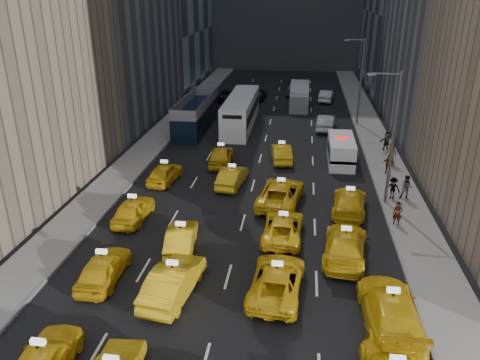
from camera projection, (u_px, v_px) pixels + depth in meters
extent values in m
plane|color=black|center=(221.00, 300.00, 22.17)|extent=(160.00, 160.00, 0.00)
cube|color=gray|center=(160.00, 136.00, 46.32)|extent=(3.00, 90.00, 0.15)
cube|color=gray|center=(377.00, 145.00, 43.76)|extent=(3.00, 90.00, 0.15)
cube|color=slate|center=(174.00, 136.00, 46.13)|extent=(0.15, 90.00, 0.18)
cube|color=slate|center=(361.00, 144.00, 43.93)|extent=(0.15, 90.00, 0.18)
cylinder|color=#595B60|center=(393.00, 141.00, 30.30)|extent=(0.20, 0.20, 9.00)
cylinder|color=#595B60|center=(386.00, 74.00, 28.77)|extent=(1.80, 0.12, 0.12)
cube|color=slate|center=(371.00, 74.00, 28.89)|extent=(0.50, 0.22, 0.12)
cylinder|color=#595B60|center=(361.00, 83.00, 48.62)|extent=(0.20, 0.20, 9.00)
cylinder|color=#595B60|center=(356.00, 40.00, 47.08)|extent=(1.80, 0.12, 0.12)
cube|color=slate|center=(347.00, 40.00, 47.21)|extent=(0.50, 0.22, 0.12)
imported|color=gold|center=(103.00, 268.00, 23.44)|extent=(1.76, 4.29, 1.45)
imported|color=gold|center=(173.00, 281.00, 22.27)|extent=(2.32, 5.04, 1.60)
imported|color=gold|center=(277.00, 280.00, 22.47)|extent=(2.77, 5.32, 1.43)
imported|color=gold|center=(390.00, 310.00, 20.18)|extent=(2.49, 5.80, 1.67)
imported|color=gold|center=(133.00, 210.00, 29.57)|extent=(1.82, 4.29, 1.45)
imported|color=gold|center=(181.00, 238.00, 26.27)|extent=(1.97, 4.36, 1.39)
imported|color=gold|center=(283.00, 227.00, 27.52)|extent=(2.40, 4.94, 1.35)
imported|color=gold|center=(345.00, 245.00, 25.45)|extent=(2.81, 5.60, 1.56)
imported|color=gold|center=(165.00, 173.00, 35.39)|extent=(2.11, 4.34, 1.43)
imported|color=gold|center=(232.00, 177.00, 34.71)|extent=(1.98, 4.38, 1.39)
imported|color=gold|center=(281.00, 193.00, 31.71)|extent=(3.37, 6.04, 1.60)
imported|color=gold|center=(349.00, 202.00, 30.63)|extent=(2.67, 5.28, 1.47)
imported|color=gold|center=(221.00, 156.00, 38.83)|extent=(2.13, 4.69, 1.56)
imported|color=gold|center=(281.00, 153.00, 39.65)|extent=(2.08, 4.55, 1.45)
cube|color=white|center=(341.00, 151.00, 39.14)|extent=(2.05, 5.35, 2.14)
cylinder|color=black|center=(331.00, 165.00, 37.87)|extent=(0.28, 0.86, 0.86)
cylinder|color=black|center=(353.00, 166.00, 37.65)|extent=(0.28, 0.86, 0.86)
cylinder|color=black|center=(329.00, 151.00, 41.11)|extent=(0.28, 0.86, 0.86)
cylinder|color=black|center=(349.00, 151.00, 40.90)|extent=(0.28, 0.86, 0.86)
cube|color=navy|center=(341.00, 152.00, 39.19)|extent=(2.09, 5.35, 0.24)
cube|color=red|center=(342.00, 137.00, 38.70)|extent=(0.97, 0.34, 0.16)
cube|color=black|center=(196.00, 113.00, 48.35)|extent=(4.04, 11.49, 3.27)
cylinder|color=black|center=(174.00, 136.00, 44.58)|extent=(0.28, 1.10, 1.10)
cylinder|color=black|center=(197.00, 137.00, 44.30)|extent=(0.28, 1.10, 1.10)
cylinder|color=black|center=(196.00, 112.00, 53.24)|extent=(0.28, 1.10, 1.10)
cylinder|color=black|center=(215.00, 113.00, 52.96)|extent=(0.28, 1.10, 1.10)
cube|color=white|center=(241.00, 112.00, 49.17)|extent=(3.30, 12.53, 3.20)
cylinder|color=black|center=(222.00, 135.00, 44.86)|extent=(0.28, 1.10, 1.10)
cylinder|color=black|center=(245.00, 136.00, 44.58)|extent=(0.28, 1.10, 1.10)
cylinder|color=black|center=(237.00, 109.00, 54.56)|extent=(0.28, 1.10, 1.10)
cylinder|color=black|center=(256.00, 110.00, 54.29)|extent=(0.28, 1.10, 1.10)
cube|color=silver|center=(299.00, 96.00, 56.66)|extent=(2.54, 6.54, 2.94)
cylinder|color=black|center=(291.00, 108.00, 55.01)|extent=(0.28, 1.10, 1.10)
cylinder|color=black|center=(307.00, 108.00, 54.78)|extent=(0.28, 1.10, 1.10)
cylinder|color=black|center=(292.00, 99.00, 59.25)|extent=(0.28, 1.10, 1.10)
cylinder|color=black|center=(307.00, 100.00, 59.02)|extent=(0.28, 1.10, 1.10)
imported|color=#AAADB2|center=(326.00, 122.00, 48.34)|extent=(2.22, 4.91, 1.56)
imported|color=black|center=(227.00, 95.00, 60.88)|extent=(2.56, 5.17, 1.41)
imported|color=slate|center=(296.00, 89.00, 63.97)|extent=(2.86, 5.80, 1.62)
imported|color=black|center=(259.00, 94.00, 61.07)|extent=(2.08, 4.50, 1.49)
imported|color=#B5B8BD|center=(326.00, 96.00, 60.27)|extent=(2.19, 4.70, 1.49)
imported|color=gray|center=(397.00, 213.00, 28.63)|extent=(0.65, 0.55, 1.52)
imported|color=gray|center=(407.00, 188.00, 32.01)|extent=(0.92, 0.60, 1.75)
imported|color=gray|center=(393.00, 188.00, 32.19)|extent=(1.08, 0.71, 1.55)
imported|color=gray|center=(388.00, 164.00, 36.59)|extent=(0.97, 0.68, 1.52)
imported|color=gray|center=(391.00, 154.00, 38.32)|extent=(0.99, 0.68, 1.86)
imported|color=gray|center=(387.00, 141.00, 41.82)|extent=(1.62, 0.93, 1.68)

